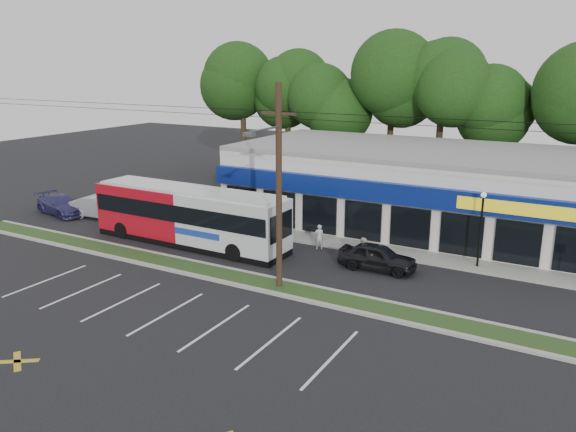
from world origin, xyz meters
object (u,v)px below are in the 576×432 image
at_px(car_dark, 378,257).
at_px(pedestrian_b, 363,251).
at_px(utility_pole, 275,182).
at_px(lamp_post, 481,221).
at_px(metrobus, 189,215).
at_px(car_silver, 104,207).
at_px(car_blue, 61,205).
at_px(pedestrian_a, 319,237).

xyz_separation_m(car_dark, pedestrian_b, (-1.01, 0.42, 0.05)).
distance_m(utility_pole, lamp_post, 11.67).
bearing_deg(metrobus, car_silver, 170.48).
distance_m(utility_pole, pedestrian_b, 7.52).
relative_size(utility_pole, lamp_post, 11.76).
relative_size(car_blue, pedestrian_b, 3.15).
bearing_deg(utility_pole, pedestrian_a, 97.23).
distance_m(car_silver, pedestrian_a, 16.70).
height_order(lamp_post, car_blue, lamp_post).
bearing_deg(pedestrian_a, car_silver, -26.95).
bearing_deg(car_dark, lamp_post, -59.70).
bearing_deg(pedestrian_a, lamp_post, 156.83).
bearing_deg(pedestrian_b, car_blue, 36.06).
height_order(lamp_post, car_dark, lamp_post).
distance_m(car_blue, pedestrian_b, 23.60).
xyz_separation_m(lamp_post, car_dark, (-4.69, -2.93, -1.95)).
height_order(utility_pole, pedestrian_b, utility_pole).
bearing_deg(car_dark, pedestrian_b, 65.59).
bearing_deg(lamp_post, pedestrian_b, -156.26).
distance_m(utility_pole, metrobus, 9.66).
bearing_deg(lamp_post, car_blue, -173.41).
height_order(lamp_post, pedestrian_a, lamp_post).
xyz_separation_m(utility_pole, car_blue, (-21.11, 4.49, -4.71)).
bearing_deg(lamp_post, car_silver, -174.12).
bearing_deg(car_silver, metrobus, -106.80).
bearing_deg(pedestrian_a, metrobus, -9.58).
height_order(car_silver, car_blue, car_silver).
relative_size(metrobus, pedestrian_a, 8.62).
distance_m(metrobus, car_blue, 12.95).
distance_m(car_dark, car_blue, 24.60).
relative_size(lamp_post, pedestrian_a, 2.78).
relative_size(lamp_post, car_dark, 1.01).
bearing_deg(utility_pole, car_dark, 54.87).
bearing_deg(pedestrian_a, pedestrian_b, 128.76).
xyz_separation_m(utility_pole, car_silver, (-17.48, 5.23, -4.60)).
bearing_deg(pedestrian_a, utility_pole, 65.73).
height_order(lamp_post, car_silver, lamp_post).
height_order(utility_pole, car_dark, utility_pole).
bearing_deg(lamp_post, metrobus, -165.32).
distance_m(car_silver, car_blue, 3.71).
height_order(metrobus, car_blue, metrobus).
relative_size(utility_pole, metrobus, 3.80).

